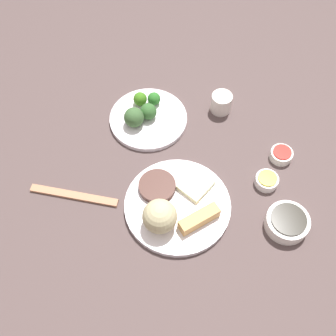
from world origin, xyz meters
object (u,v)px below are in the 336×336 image
at_px(main_plate, 177,206).
at_px(sauce_ramekin_sweet_and_sour, 281,155).
at_px(teacup, 221,103).
at_px(broccoli_plate, 148,119).
at_px(soy_sauce_bowl, 287,223).
at_px(sauce_ramekin_hot_mustard, 266,181).
at_px(chopsticks_pair, 74,195).

bearing_deg(main_plate, sauce_ramekin_sweet_and_sour, -126.06).
relative_size(sauce_ramekin_sweet_and_sour, teacup, 1.01).
height_order(broccoli_plate, soy_sauce_bowl, soy_sauce_bowl).
bearing_deg(sauce_ramekin_sweet_and_sour, soy_sauce_bowl, 111.21).
bearing_deg(sauce_ramekin_hot_mustard, main_plate, 42.56).
height_order(broccoli_plate, sauce_ramekin_sweet_and_sour, sauce_ramekin_sweet_and_sour).
bearing_deg(soy_sauce_bowl, sauce_ramekin_hot_mustard, -48.68).
bearing_deg(main_plate, broccoli_plate, -48.11).
xyz_separation_m(main_plate, soy_sauce_bowl, (-0.26, -0.07, 0.01)).
bearing_deg(chopsticks_pair, main_plate, -160.92).
relative_size(sauce_ramekin_sweet_and_sour, chopsticks_pair, 0.26).
bearing_deg(sauce_ramekin_sweet_and_sour, main_plate, 53.94).
xyz_separation_m(main_plate, chopsticks_pair, (0.25, 0.09, -0.00)).
bearing_deg(broccoli_plate, sauce_ramekin_hot_mustard, 172.01).
bearing_deg(teacup, main_plate, 93.77).
bearing_deg(main_plate, teacup, -86.23).
distance_m(soy_sauce_bowl, sauce_ramekin_hot_mustard, 0.12).
height_order(broccoli_plate, chopsticks_pair, broccoli_plate).
distance_m(main_plate, chopsticks_pair, 0.26).
bearing_deg(sauce_ramekin_hot_mustard, teacup, -42.02).
xyz_separation_m(sauce_ramekin_hot_mustard, teacup, (0.20, -0.18, 0.02)).
height_order(soy_sauce_bowl, chopsticks_pair, soy_sauce_bowl).
xyz_separation_m(broccoli_plate, sauce_ramekin_sweet_and_sour, (-0.38, -0.04, 0.01)).
relative_size(soy_sauce_bowl, sauce_ramekin_sweet_and_sour, 1.76).
height_order(sauce_ramekin_hot_mustard, sauce_ramekin_sweet_and_sour, same).
distance_m(broccoli_plate, sauce_ramekin_hot_mustard, 0.37).
height_order(sauce_ramekin_hot_mustard, teacup, teacup).
distance_m(soy_sauce_bowl, sauce_ramekin_sweet_and_sour, 0.20).
distance_m(main_plate, broccoli_plate, 0.29).
distance_m(soy_sauce_bowl, teacup, 0.39).
bearing_deg(soy_sauce_bowl, main_plate, 14.99).
relative_size(soy_sauce_bowl, sauce_ramekin_hot_mustard, 1.76).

